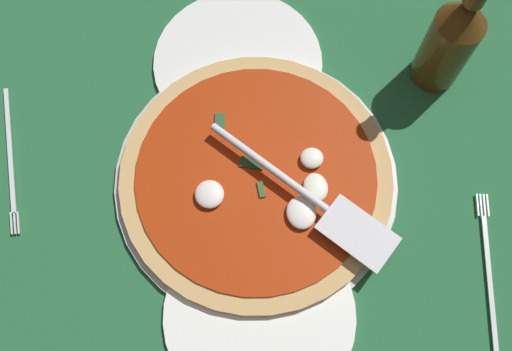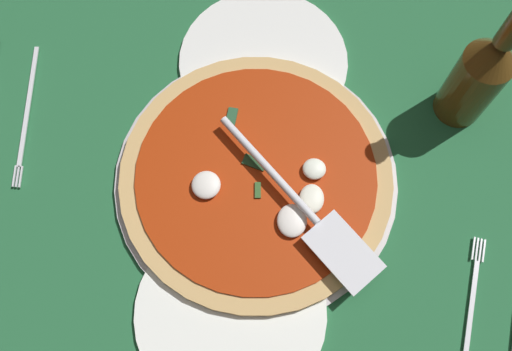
# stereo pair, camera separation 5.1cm
# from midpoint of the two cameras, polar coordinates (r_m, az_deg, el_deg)

# --- Properties ---
(ground_plane) EXTENTS (0.95, 0.95, 0.01)m
(ground_plane) POSITION_cam_midpoint_polar(r_m,az_deg,el_deg) (0.74, -2.80, -2.96)
(ground_plane) COLOR #225E36
(checker_pattern) EXTENTS (0.95, 0.95, 0.00)m
(checker_pattern) POSITION_cam_midpoint_polar(r_m,az_deg,el_deg) (0.74, -2.82, -2.86)
(checker_pattern) COLOR white
(checker_pattern) RESTS_ON ground_plane
(pizza_pan) EXTENTS (0.37, 0.37, 0.01)m
(pizza_pan) POSITION_cam_midpoint_polar(r_m,az_deg,el_deg) (0.74, -1.95, -0.59)
(pizza_pan) COLOR #B6B1B6
(pizza_pan) RESTS_ON ground_plane
(dinner_plate_left) EXTENTS (0.24, 0.24, 0.01)m
(dinner_plate_left) POSITION_cam_midpoint_polar(r_m,az_deg,el_deg) (0.70, -1.81, -14.18)
(dinner_plate_left) COLOR white
(dinner_plate_left) RESTS_ON ground_plane
(dinner_plate_right) EXTENTS (0.24, 0.24, 0.01)m
(dinner_plate_right) POSITION_cam_midpoint_polar(r_m,az_deg,el_deg) (0.82, -3.66, 11.31)
(dinner_plate_right) COLOR white
(dinner_plate_right) RESTS_ON ground_plane
(pizza) EXTENTS (0.36, 0.36, 0.03)m
(pizza) POSITION_cam_midpoint_polar(r_m,az_deg,el_deg) (0.73, -1.89, -0.33)
(pizza) COLOR tan
(pizza) RESTS_ON pizza_pan
(pizza_server) EXTENTS (0.22, 0.22, 0.01)m
(pizza_server) POSITION_cam_midpoint_polar(r_m,az_deg,el_deg) (0.70, 3.32, -2.34)
(pizza_server) COLOR silver
(pizza_server) RESTS_ON pizza
(beer_bottle) EXTENTS (0.07, 0.07, 0.24)m
(beer_bottle) POSITION_cam_midpoint_polar(r_m,az_deg,el_deg) (0.77, 17.61, 13.05)
(beer_bottle) COLOR #573A14
(beer_bottle) RESTS_ON ground_plane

